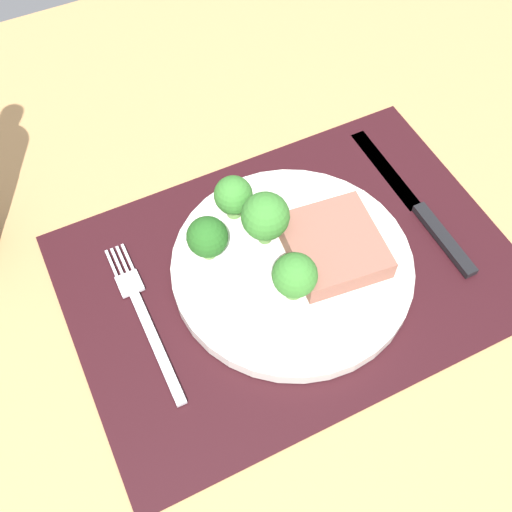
% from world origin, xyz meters
% --- Properties ---
extents(ground_plane, '(1.40, 1.10, 0.03)m').
position_xyz_m(ground_plane, '(0.00, 0.00, -0.01)').
color(ground_plane, tan).
extents(placemat, '(0.46, 0.32, 0.00)m').
position_xyz_m(placemat, '(0.00, 0.00, 0.00)').
color(placemat, black).
rests_on(placemat, ground_plane).
extents(plate, '(0.25, 0.25, 0.02)m').
position_xyz_m(plate, '(0.00, 0.00, 0.01)').
color(plate, silver).
rests_on(plate, placemat).
extents(steak, '(0.10, 0.11, 0.02)m').
position_xyz_m(steak, '(0.04, -0.01, 0.03)').
color(steak, '#8C5647').
rests_on(steak, plate).
extents(broccoli_center, '(0.04, 0.04, 0.05)m').
position_xyz_m(broccoli_center, '(-0.03, 0.08, 0.05)').
color(broccoli_center, '#6B994C').
rests_on(broccoli_center, plate).
extents(broccoli_back_left, '(0.04, 0.04, 0.05)m').
position_xyz_m(broccoli_back_left, '(-0.07, 0.05, 0.05)').
color(broccoli_back_left, '#6B994C').
rests_on(broccoli_back_left, plate).
extents(broccoli_front_edge, '(0.04, 0.04, 0.05)m').
position_xyz_m(broccoli_front_edge, '(-0.02, -0.03, 0.05)').
color(broccoli_front_edge, '#5B8942').
rests_on(broccoli_front_edge, plate).
extents(broccoli_near_fork, '(0.05, 0.05, 0.06)m').
position_xyz_m(broccoli_near_fork, '(-0.01, 0.04, 0.06)').
color(broccoli_near_fork, '#5B8942').
rests_on(broccoli_near_fork, plate).
extents(fork, '(0.02, 0.19, 0.01)m').
position_xyz_m(fork, '(-0.16, 0.01, 0.01)').
color(fork, silver).
rests_on(fork, placemat).
extents(knife, '(0.02, 0.23, 0.01)m').
position_xyz_m(knife, '(0.17, 0.01, 0.01)').
color(knife, black).
rests_on(knife, placemat).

